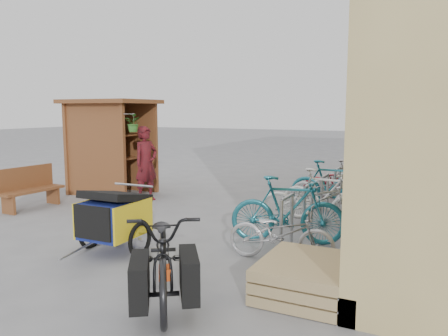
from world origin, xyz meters
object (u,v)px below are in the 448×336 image
at_px(child_trailer, 114,216).
at_px(bike_0, 281,233).
at_px(cargo_bike, 164,254).
at_px(bench, 29,187).
at_px(bike_7, 352,180).
at_px(kiosk, 108,133).
at_px(person_kiosk, 146,164).
at_px(pallet_stack, 306,277).
at_px(bike_2, 312,201).
at_px(bike_5, 331,185).
at_px(bike_6, 340,183).
at_px(bike_3, 323,196).
at_px(bike_1, 288,210).
at_px(bike_4, 331,190).
at_px(shopping_carts, 387,163).

distance_m(child_trailer, bike_0, 2.51).
bearing_deg(cargo_bike, bench, 119.57).
height_order(child_trailer, cargo_bike, cargo_bike).
height_order(child_trailer, bike_7, child_trailer).
xyz_separation_m(kiosk, person_kiosk, (1.40, -0.31, -0.67)).
bearing_deg(pallet_stack, bike_2, 103.74).
xyz_separation_m(pallet_stack, bike_0, (-0.64, 0.97, 0.19)).
relative_size(person_kiosk, bike_5, 1.00).
bearing_deg(bike_6, bike_2, 171.30).
distance_m(bike_0, bike_3, 2.40).
relative_size(kiosk, bench, 1.71).
bearing_deg(bike_2, bike_1, 163.70).
height_order(bench, person_kiosk, person_kiosk).
distance_m(bike_4, bike_5, 0.25).
distance_m(person_kiosk, bike_6, 4.58).
bearing_deg(bike_2, child_trailer, 127.85).
height_order(shopping_carts, cargo_bike, shopping_carts).
height_order(kiosk, pallet_stack, kiosk).
bearing_deg(bike_7, bike_4, 176.61).
bearing_deg(bike_5, bike_3, -174.86).
bearing_deg(shopping_carts, bike_3, -97.32).
bearing_deg(person_kiosk, bike_6, -52.05).
relative_size(kiosk, cargo_bike, 1.18).
bearing_deg(shopping_carts, bench, -135.77).
xyz_separation_m(cargo_bike, person_kiosk, (-3.49, 4.41, 0.35)).
relative_size(bike_2, bike_4, 1.05).
relative_size(child_trailer, bike_5, 0.96).
distance_m(kiosk, bike_7, 6.15).
bearing_deg(kiosk, bike_6, 15.87).
xyz_separation_m(child_trailer, bike_0, (2.40, 0.72, -0.15)).
height_order(pallet_stack, bench, bench).
bearing_deg(kiosk, bike_0, -27.22).
height_order(bench, child_trailer, child_trailer).
bearing_deg(bike_3, pallet_stack, -160.58).
height_order(bench, bike_4, bike_4).
xyz_separation_m(shopping_carts, bike_3, (-0.62, -4.85, -0.13)).
xyz_separation_m(bench, bike_4, (5.99, 2.60, 0.00)).
relative_size(pallet_stack, bike_4, 0.67).
relative_size(bike_1, bike_6, 1.07).
bearing_deg(kiosk, bike_2, -9.59).
distance_m(shopping_carts, cargo_bike, 9.18).
distance_m(bike_0, bike_2, 1.96).
distance_m(bike_1, bike_6, 3.64).
xyz_separation_m(bench, bike_0, (6.03, -0.76, -0.07)).
relative_size(cargo_bike, bike_3, 1.23).
relative_size(bike_3, bike_6, 1.01).
height_order(bike_1, bike_4, bike_1).
bearing_deg(bike_7, person_kiosk, 120.21).
relative_size(bike_2, bike_6, 1.11).
distance_m(shopping_carts, child_trailer, 8.54).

